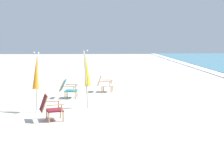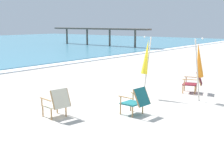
{
  "view_description": "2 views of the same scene",
  "coord_description": "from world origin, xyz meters",
  "px_view_note": "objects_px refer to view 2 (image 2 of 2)",
  "views": [
    {
      "loc": [
        11.45,
        1.5,
        2.5
      ],
      "look_at": [
        -1.29,
        1.82,
        0.65
      ],
      "focal_mm": 50.0,
      "sensor_mm": 36.0,
      "label": 1
    },
    {
      "loc": [
        -8.66,
        -4.71,
        2.55
      ],
      "look_at": [
        -1.02,
        1.25,
        0.64
      ],
      "focal_mm": 50.0,
      "sensor_mm": 36.0,
      "label": 2
    }
  ],
  "objects_px": {
    "beach_chair_far_center": "(57,102)",
    "beach_chair_front_left": "(194,81)",
    "umbrella_furled_orange": "(199,60)",
    "umbrella_furled_yellow": "(146,58)",
    "beach_chair_mid_center": "(136,100)"
  },
  "relations": [
    {
      "from": "umbrella_furled_yellow",
      "to": "umbrella_furled_orange",
      "type": "xyz_separation_m",
      "value": [
        0.49,
        -1.67,
        -0.02
      ]
    },
    {
      "from": "beach_chair_far_center",
      "to": "umbrella_furled_yellow",
      "type": "bearing_deg",
      "value": -9.99
    },
    {
      "from": "beach_chair_mid_center",
      "to": "umbrella_furled_orange",
      "type": "xyz_separation_m",
      "value": [
        2.49,
        -0.73,
        0.94
      ]
    },
    {
      "from": "beach_chair_mid_center",
      "to": "beach_chair_far_center",
      "type": "distance_m",
      "value": 2.17
    },
    {
      "from": "beach_chair_front_left",
      "to": "umbrella_furled_orange",
      "type": "height_order",
      "value": "umbrella_furled_orange"
    },
    {
      "from": "beach_chair_front_left",
      "to": "beach_chair_mid_center",
      "type": "bearing_deg",
      "value": 178.33
    },
    {
      "from": "beach_chair_front_left",
      "to": "umbrella_furled_yellow",
      "type": "bearing_deg",
      "value": 147.83
    },
    {
      "from": "beach_chair_front_left",
      "to": "beach_chair_far_center",
      "type": "height_order",
      "value": "beach_chair_far_center"
    },
    {
      "from": "beach_chair_mid_center",
      "to": "umbrella_furled_orange",
      "type": "relative_size",
      "value": 0.38
    },
    {
      "from": "beach_chair_far_center",
      "to": "umbrella_furled_orange",
      "type": "distance_m",
      "value": 4.71
    },
    {
      "from": "beach_chair_front_left",
      "to": "umbrella_furled_yellow",
      "type": "xyz_separation_m",
      "value": [
        -1.66,
        1.05,
        0.95
      ]
    },
    {
      "from": "beach_chair_front_left",
      "to": "beach_chair_far_center",
      "type": "relative_size",
      "value": 1.02
    },
    {
      "from": "umbrella_furled_orange",
      "to": "beach_chair_far_center",
      "type": "bearing_deg",
      "value": 150.28
    },
    {
      "from": "beach_chair_mid_center",
      "to": "beach_chair_front_left",
      "type": "bearing_deg",
      "value": -1.67
    },
    {
      "from": "beach_chair_far_center",
      "to": "beach_chair_front_left",
      "type": "bearing_deg",
      "value": -17.82
    }
  ]
}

